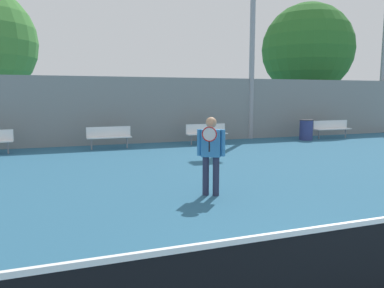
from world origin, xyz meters
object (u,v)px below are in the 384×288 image
object	(u,v)px
tennis_player	(211,151)
light_pole_far_right	(252,31)
bench_courtside_far	(109,135)
bench_adjacent_court	(206,132)
tree_green_broad	(307,50)
trash_bin	(306,130)
bench_courtside_near	(332,127)

from	to	relation	value
tennis_player	light_pole_far_right	size ratio (longest dim) A/B	0.19
bench_courtside_far	light_pole_far_right	xyz separation A→B (m)	(7.11, 1.26, 4.64)
bench_adjacent_court	tree_green_broad	xyz separation A→B (m)	(9.31, 5.62, 4.52)
trash_bin	bench_courtside_near	bearing A→B (deg)	7.93
light_pole_far_right	trash_bin	world-z (taller)	light_pole_far_right
trash_bin	bench_adjacent_court	bearing A→B (deg)	177.34
tennis_player	tree_green_broad	world-z (taller)	tree_green_broad
light_pole_far_right	bench_courtside_near	bearing A→B (deg)	-18.01
bench_courtside_near	tree_green_broad	world-z (taller)	tree_green_broad
bench_courtside_far	trash_bin	world-z (taller)	trash_bin
bench_courtside_near	trash_bin	size ratio (longest dim) A/B	2.07
bench_adjacent_court	tree_green_broad	size ratio (longest dim) A/B	0.23
bench_courtside_far	light_pole_far_right	bearing A→B (deg)	10.09
bench_courtside_far	tree_green_broad	xyz separation A→B (m)	(13.54, 5.62, 4.52)
bench_courtside_near	bench_courtside_far	world-z (taller)	same
bench_courtside_near	bench_courtside_far	size ratio (longest dim) A/B	1.16
tree_green_broad	tennis_player	bearing A→B (deg)	-132.44
trash_bin	light_pole_far_right	bearing A→B (deg)	145.64
tennis_player	bench_adjacent_court	world-z (taller)	tennis_player
bench_courtside_far	trash_bin	bearing A→B (deg)	-1.45
tennis_player	bench_adjacent_court	size ratio (longest dim) A/B	0.92
tennis_player	tree_green_broad	size ratio (longest dim) A/B	0.21
light_pole_far_right	tree_green_broad	distance (m)	7.77
light_pole_far_right	tree_green_broad	world-z (taller)	light_pole_far_right
bench_adjacent_court	light_pole_far_right	xyz separation A→B (m)	(2.88, 1.26, 4.64)
tennis_player	bench_adjacent_court	bearing A→B (deg)	98.87
bench_courtside_far	tree_green_broad	distance (m)	15.34
bench_courtside_near	bench_adjacent_court	size ratio (longest dim) A/B	1.11
bench_courtside_far	tree_green_broad	size ratio (longest dim) A/B	0.22
bench_courtside_near	trash_bin	bearing A→B (deg)	-172.07
bench_courtside_near	trash_bin	world-z (taller)	trash_bin
tennis_player	light_pole_far_right	bearing A→B (deg)	87.20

